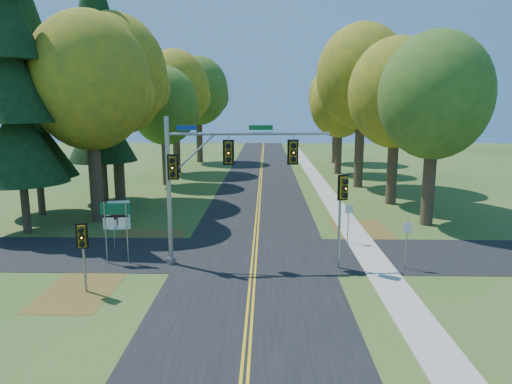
{
  "coord_description": "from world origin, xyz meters",
  "views": [
    {
      "loc": [
        0.62,
        -21.62,
        7.86
      ],
      "look_at": [
        0.05,
        3.35,
        3.2
      ],
      "focal_mm": 32.0,
      "sensor_mm": 36.0,
      "label": 1
    }
  ],
  "objects_px": {
    "route_sign_cluster": "(116,220)",
    "info_kiosk": "(119,215)",
    "east_signal_pole": "(342,198)",
    "traffic_mast": "(209,171)"
  },
  "relations": [
    {
      "from": "east_signal_pole",
      "to": "route_sign_cluster",
      "type": "xyz_separation_m",
      "value": [
        -11.22,
        0.69,
        -1.31
      ]
    },
    {
      "from": "east_signal_pole",
      "to": "traffic_mast",
      "type": "bearing_deg",
      "value": 156.04
    },
    {
      "from": "route_sign_cluster",
      "to": "traffic_mast",
      "type": "bearing_deg",
      "value": -3.68
    },
    {
      "from": "east_signal_pole",
      "to": "route_sign_cluster",
      "type": "distance_m",
      "value": 11.31
    },
    {
      "from": "east_signal_pole",
      "to": "route_sign_cluster",
      "type": "bearing_deg",
      "value": 158.97
    },
    {
      "from": "east_signal_pole",
      "to": "info_kiosk",
      "type": "xyz_separation_m",
      "value": [
        -13.18,
        7.16,
        -2.62
      ]
    },
    {
      "from": "route_sign_cluster",
      "to": "info_kiosk",
      "type": "relative_size",
      "value": 1.69
    },
    {
      "from": "route_sign_cluster",
      "to": "info_kiosk",
      "type": "height_order",
      "value": "route_sign_cluster"
    },
    {
      "from": "traffic_mast",
      "to": "east_signal_pole",
      "type": "distance_m",
      "value": 6.6
    },
    {
      "from": "route_sign_cluster",
      "to": "east_signal_pole",
      "type": "bearing_deg",
      "value": -7.66
    }
  ]
}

